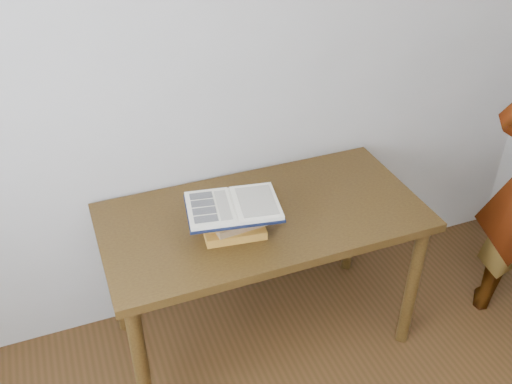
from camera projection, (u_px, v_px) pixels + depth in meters
name	position (u px, v px, depth m)	size (l,w,h in m)	color
desk	(263.00, 232.00, 2.48)	(1.37, 0.69, 0.73)	#483212
book_stack	(235.00, 219.00, 2.29)	(0.27, 0.21, 0.13)	gold
open_book	(233.00, 207.00, 2.22)	(0.40, 0.31, 0.03)	black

